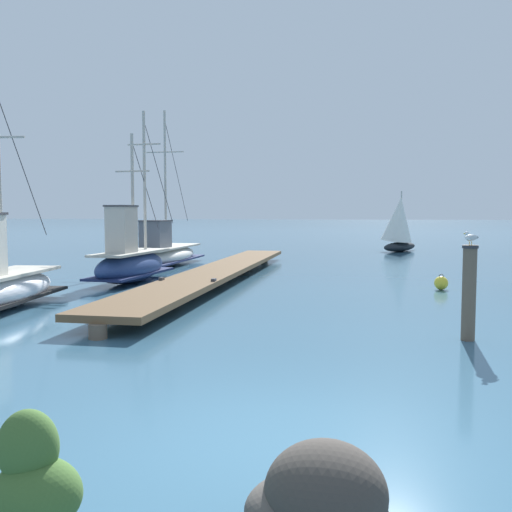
% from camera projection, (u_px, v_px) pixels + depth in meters
% --- Properties ---
extents(ground_plane, '(400.00, 400.00, 0.00)m').
position_uv_depth(ground_plane, '(272.00, 441.00, 6.07)').
color(ground_plane, '#38607A').
extents(floating_dock, '(2.21, 19.59, 0.53)m').
position_uv_depth(floating_dock, '(220.00, 271.00, 20.37)').
color(floating_dock, brown).
rests_on(floating_dock, ground).
extents(fishing_boat_0, '(2.14, 7.00, 7.17)m').
position_uv_depth(fishing_boat_0, '(163.00, 253.00, 26.10)').
color(fishing_boat_0, silver).
rests_on(fishing_boat_0, ground).
extents(fishing_boat_2, '(1.61, 6.13, 6.17)m').
position_uv_depth(fishing_boat_2, '(130.00, 261.00, 19.77)').
color(fishing_boat_2, navy).
rests_on(fishing_boat_2, ground).
extents(mooring_piling, '(0.30, 0.30, 1.84)m').
position_uv_depth(mooring_piling, '(469.00, 291.00, 10.77)').
color(mooring_piling, brown).
rests_on(mooring_piling, ground).
extents(perched_seagull, '(0.31, 0.30, 0.27)m').
position_uv_depth(perched_seagull, '(471.00, 237.00, 10.69)').
color(perched_seagull, gold).
rests_on(perched_seagull, mooring_piling).
extents(shore_rock_mid_cluster, '(1.38, 1.21, 0.76)m').
position_uv_depth(shore_rock_mid_cluster, '(320.00, 500.00, 4.22)').
color(shore_rock_mid_cluster, '#3D3833').
rests_on(shore_rock_mid_cluster, ground).
extents(coastal_shrub, '(0.63, 0.55, 1.25)m').
position_uv_depth(coastal_shrub, '(32.00, 501.00, 3.48)').
color(coastal_shrub, '#4C3823').
rests_on(coastal_shrub, ground).
extents(mooring_buoy, '(0.43, 0.43, 0.51)m').
position_uv_depth(mooring_buoy, '(441.00, 283.00, 17.93)').
color(mooring_buoy, yellow).
rests_on(mooring_buoy, ground).
extents(distant_sailboat, '(2.91, 3.94, 3.81)m').
position_uv_depth(distant_sailboat, '(399.00, 225.00, 35.48)').
color(distant_sailboat, black).
rests_on(distant_sailboat, ground).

